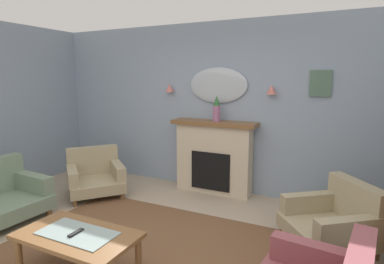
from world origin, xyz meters
The scene contains 12 objects.
wall_back centered at (0.00, 2.49, 1.35)m, with size 7.30×0.10×2.69m, color #8C9EB2.
patterned_rug centered at (0.00, 0.20, 0.01)m, with size 3.20×2.40×0.01m, color brown.
fireplace centered at (-0.10, 2.27, 0.57)m, with size 1.36×0.36×1.16m.
mantel_vase_centre centered at (-0.05, 2.24, 1.35)m, with size 0.12×0.12×0.40m.
wall_mirror centered at (-0.10, 2.41, 1.71)m, with size 0.96×0.06×0.56m, color #B2BCC6.
wall_sconce_left centered at (-0.95, 2.36, 1.66)m, with size 0.14×0.14×0.14m, color #D17066.
wall_sconce_right centered at (0.75, 2.36, 1.66)m, with size 0.14×0.14×0.14m, color #D17066.
framed_picture centered at (1.40, 2.42, 1.75)m, with size 0.28×0.03×0.36m, color #4C6B56.
coffee_table centered at (-0.38, -0.33, 0.38)m, with size 1.10×0.60×0.45m.
tv_remote centered at (-0.38, -0.35, 0.45)m, with size 0.04×0.16×0.02m, color black.
armchair_near_fireplace centered at (-1.78, 1.39, 0.31)m, with size 1.14×1.14×0.71m.
armchair_in_corner centered at (1.72, 1.32, 0.31)m, with size 1.14×1.13×0.71m.
Camera 1 is at (1.70, -2.24, 1.83)m, focal length 29.29 mm.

